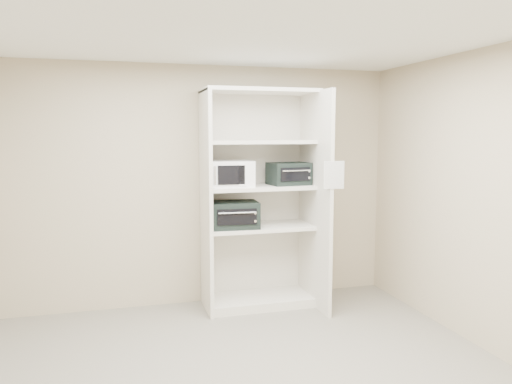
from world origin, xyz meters
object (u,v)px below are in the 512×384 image
object	(u,v)px
microwave	(230,174)
toaster_oven_upper	(289,174)
shelving_unit	(263,206)
toaster_oven_lower	(234,215)

from	to	relation	value
microwave	toaster_oven_upper	distance (m)	0.67
shelving_unit	microwave	world-z (taller)	shelving_unit
shelving_unit	toaster_oven_upper	size ratio (longest dim) A/B	5.60
shelving_unit	toaster_oven_lower	distance (m)	0.36
microwave	toaster_oven_lower	size ratio (longest dim) A/B	0.91
microwave	shelving_unit	bearing A→B (deg)	6.94
shelving_unit	toaster_oven_lower	xyz separation A→B (m)	(-0.35, -0.06, -0.07)
shelving_unit	microwave	size ratio (longest dim) A/B	5.18
shelving_unit	toaster_oven_upper	distance (m)	0.47
toaster_oven_upper	toaster_oven_lower	distance (m)	0.77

